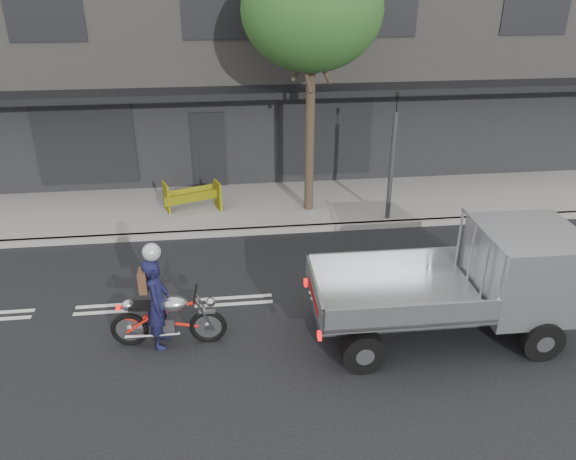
{
  "coord_description": "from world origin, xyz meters",
  "views": [
    {
      "loc": [
        -0.02,
        -9.88,
        6.4
      ],
      "look_at": [
        1.19,
        0.5,
        1.33
      ],
      "focal_mm": 35.0,
      "sensor_mm": 36.0,
      "label": 1
    }
  ],
  "objects_px": {
    "traffic_light_pole": "(392,164)",
    "construction_barrier": "(192,199)",
    "flatbed_ute": "(501,274)",
    "rider": "(158,303)",
    "motorcycle": "(168,318)",
    "street_tree": "(312,11)"
  },
  "relations": [
    {
      "from": "flatbed_ute",
      "to": "rider",
      "type": "bearing_deg",
      "value": 177.49
    },
    {
      "from": "rider",
      "to": "flatbed_ute",
      "type": "distance_m",
      "value": 6.21
    },
    {
      "from": "traffic_light_pole",
      "to": "street_tree",
      "type": "bearing_deg",
      "value": 156.97
    },
    {
      "from": "street_tree",
      "to": "motorcycle",
      "type": "distance_m",
      "value": 7.98
    },
    {
      "from": "traffic_light_pole",
      "to": "flatbed_ute",
      "type": "bearing_deg",
      "value": -82.59
    },
    {
      "from": "motorcycle",
      "to": "flatbed_ute",
      "type": "distance_m",
      "value": 6.09
    },
    {
      "from": "motorcycle",
      "to": "rider",
      "type": "bearing_deg",
      "value": -177.01
    },
    {
      "from": "street_tree",
      "to": "motorcycle",
      "type": "bearing_deg",
      "value": -121.87
    },
    {
      "from": "traffic_light_pole",
      "to": "motorcycle",
      "type": "bearing_deg",
      "value": -139.47
    },
    {
      "from": "motorcycle",
      "to": "street_tree",
      "type": "bearing_deg",
      "value": 61.13
    },
    {
      "from": "traffic_light_pole",
      "to": "construction_barrier",
      "type": "distance_m",
      "value": 5.36
    },
    {
      "from": "street_tree",
      "to": "traffic_light_pole",
      "type": "height_order",
      "value": "street_tree"
    },
    {
      "from": "construction_barrier",
      "to": "street_tree",
      "type": "bearing_deg",
      "value": -1.26
    },
    {
      "from": "flatbed_ute",
      "to": "construction_barrier",
      "type": "height_order",
      "value": "flatbed_ute"
    },
    {
      "from": "street_tree",
      "to": "motorcycle",
      "type": "relative_size",
      "value": 3.2
    },
    {
      "from": "traffic_light_pole",
      "to": "construction_barrier",
      "type": "height_order",
      "value": "traffic_light_pole"
    },
    {
      "from": "street_tree",
      "to": "construction_barrier",
      "type": "bearing_deg",
      "value": 178.74
    },
    {
      "from": "street_tree",
      "to": "traffic_light_pole",
      "type": "relative_size",
      "value": 1.93
    },
    {
      "from": "traffic_light_pole",
      "to": "construction_barrier",
      "type": "xyz_separation_m",
      "value": [
        -5.17,
        0.92,
        -1.08
      ]
    },
    {
      "from": "street_tree",
      "to": "construction_barrier",
      "type": "distance_m",
      "value": 5.68
    },
    {
      "from": "traffic_light_pole",
      "to": "construction_barrier",
      "type": "relative_size",
      "value": 2.35
    },
    {
      "from": "rider",
      "to": "construction_barrier",
      "type": "relative_size",
      "value": 1.19
    }
  ]
}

